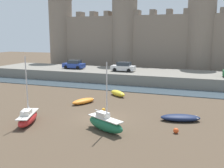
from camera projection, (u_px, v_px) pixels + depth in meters
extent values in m
plane|color=#4C3D2D|center=(102.00, 118.00, 25.61)|extent=(160.00, 160.00, 0.00)
cube|color=#3D4C56|center=(138.00, 89.00, 38.87)|extent=(80.00, 4.50, 0.10)
cube|color=slate|center=(148.00, 77.00, 45.42)|extent=(59.48, 10.00, 1.77)
cube|color=gray|center=(160.00, 44.00, 55.04)|extent=(47.48, 2.80, 12.03)
cylinder|color=gray|center=(61.00, 35.00, 62.54)|extent=(5.42, 5.42, 16.11)
cylinder|color=gray|center=(124.00, 35.00, 57.28)|extent=(5.42, 5.42, 16.11)
cylinder|color=gray|center=(200.00, 35.00, 52.03)|extent=(5.42, 5.42, 16.11)
cube|color=gray|center=(81.00, 14.00, 59.95)|extent=(1.10, 2.52, 1.10)
cube|color=gray|center=(94.00, 14.00, 58.84)|extent=(1.10, 2.52, 1.10)
cube|color=gray|center=(108.00, 14.00, 57.72)|extent=(1.10, 2.52, 1.10)
cube|color=gray|center=(138.00, 13.00, 55.49)|extent=(1.10, 2.52, 1.10)
cube|color=gray|center=(153.00, 12.00, 54.37)|extent=(1.10, 2.52, 1.10)
cube|color=gray|center=(170.00, 12.00, 53.26)|extent=(1.10, 2.52, 1.10)
cube|color=gray|center=(187.00, 11.00, 52.14)|extent=(1.10, 2.52, 1.10)
cube|color=gray|center=(223.00, 10.00, 49.91)|extent=(1.10, 2.52, 1.10)
ellipsoid|color=#1E6B47|center=(105.00, 124.00, 22.09)|extent=(4.04, 2.68, 1.16)
cube|color=silver|center=(105.00, 118.00, 21.99)|extent=(3.54, 2.33, 0.08)
cube|color=silver|center=(103.00, 115.00, 22.16)|extent=(1.30, 1.08, 0.44)
cylinder|color=silver|center=(107.00, 91.00, 21.40)|extent=(0.10, 0.10, 4.73)
cylinder|color=silver|center=(102.00, 112.00, 22.19)|extent=(1.65, 0.88, 0.08)
ellipsoid|color=red|center=(28.00, 119.00, 23.98)|extent=(2.49, 4.30, 0.94)
cube|color=silver|center=(28.00, 114.00, 23.90)|extent=(2.16, 3.77, 0.08)
cube|color=silver|center=(26.00, 112.00, 23.55)|extent=(1.11, 1.35, 0.44)
cylinder|color=silver|center=(27.00, 85.00, 23.61)|extent=(0.10, 0.10, 5.24)
cylinder|color=silver|center=(26.00, 110.00, 23.41)|extent=(0.70, 1.78, 0.08)
ellipsoid|color=yellow|center=(118.00, 93.00, 34.75)|extent=(2.93, 2.64, 0.75)
ellipsoid|color=#F2F246|center=(118.00, 93.00, 34.73)|extent=(2.38, 2.13, 0.41)
cube|color=beige|center=(117.00, 92.00, 34.92)|extent=(0.67, 0.76, 0.06)
cube|color=beige|center=(123.00, 94.00, 33.75)|extent=(0.55, 0.59, 0.08)
ellipsoid|color=orange|center=(84.00, 101.00, 31.00)|extent=(2.45, 3.38, 0.59)
ellipsoid|color=gold|center=(84.00, 101.00, 30.99)|extent=(1.96, 2.75, 0.32)
cube|color=beige|center=(82.00, 101.00, 30.82)|extent=(1.00, 0.62, 0.06)
cube|color=beige|center=(92.00, 99.00, 31.85)|extent=(0.71, 0.53, 0.08)
ellipsoid|color=#141E3D|center=(180.00, 118.00, 24.74)|extent=(3.96, 2.40, 0.63)
ellipsoid|color=navy|center=(180.00, 117.00, 24.72)|extent=(3.23, 1.91, 0.34)
cube|color=beige|center=(177.00, 117.00, 24.74)|extent=(0.52, 1.26, 0.06)
cube|color=beige|center=(196.00, 117.00, 24.61)|extent=(0.48, 0.85, 0.08)
sphere|color=orange|center=(103.00, 110.00, 27.77)|extent=(0.38, 0.38, 0.38)
sphere|color=#E04C1E|center=(176.00, 131.00, 21.65)|extent=(0.45, 0.45, 0.45)
cube|color=silver|center=(123.00, 68.00, 45.30)|extent=(4.13, 1.77, 0.80)
cube|color=#2D3842|center=(124.00, 64.00, 45.12)|extent=(2.28, 1.53, 0.64)
cylinder|color=black|center=(115.00, 70.00, 45.01)|extent=(0.64, 0.19, 0.64)
cylinder|color=black|center=(118.00, 69.00, 46.58)|extent=(0.64, 0.19, 0.64)
cylinder|color=black|center=(129.00, 70.00, 44.13)|extent=(0.64, 0.19, 0.64)
cylinder|color=black|center=(132.00, 69.00, 45.69)|extent=(0.64, 0.19, 0.64)
cube|color=#263F99|center=(74.00, 65.00, 48.96)|extent=(4.13, 1.77, 0.80)
cube|color=#2D3842|center=(74.00, 62.00, 48.78)|extent=(2.28, 1.53, 0.64)
cylinder|color=black|center=(66.00, 67.00, 48.67)|extent=(0.64, 0.19, 0.64)
cylinder|color=black|center=(70.00, 66.00, 50.23)|extent=(0.64, 0.19, 0.64)
cylinder|color=black|center=(78.00, 68.00, 47.79)|extent=(0.64, 0.19, 0.64)
cylinder|color=black|center=(82.00, 67.00, 49.35)|extent=(0.64, 0.19, 0.64)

